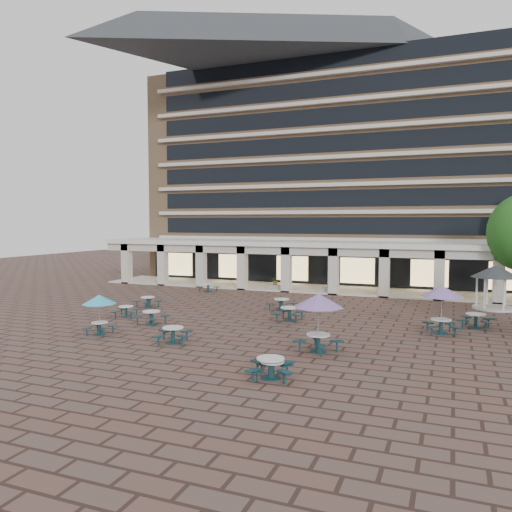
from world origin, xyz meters
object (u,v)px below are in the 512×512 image
object	(u,v)px
picnic_table_0	(151,316)
planter_right	(329,288)
picnic_table_1	(173,333)
gazebo	(496,276)
picnic_table_2	(271,366)
planter_left	(276,284)

from	to	relation	value
picnic_table_0	planter_right	xyz separation A→B (m)	(7.03, 16.72, -0.06)
picnic_table_0	picnic_table_1	world-z (taller)	picnic_table_1
planter_right	picnic_table_0	bearing A→B (deg)	-112.79
picnic_table_1	gazebo	world-z (taller)	gazebo
picnic_table_0	planter_right	size ratio (longest dim) A/B	1.33
picnic_table_2	planter_right	world-z (taller)	planter_right
picnic_table_2	planter_right	bearing A→B (deg)	84.41
picnic_table_1	planter_left	bearing A→B (deg)	75.47
picnic_table_1	gazebo	bearing A→B (deg)	27.70
picnic_table_1	planter_right	distance (m)	20.57
picnic_table_1	picnic_table_2	xyz separation A→B (m)	(6.63, -3.60, 0.01)
planter_left	planter_right	distance (m)	4.94
gazebo	picnic_table_0	bearing A→B (deg)	-145.70
picnic_table_0	gazebo	world-z (taller)	gazebo
gazebo	planter_left	xyz separation A→B (m)	(-17.65, 3.25, -1.78)
gazebo	planter_left	size ratio (longest dim) A/B	2.22
picnic_table_1	planter_right	xyz separation A→B (m)	(3.36, 20.30, -0.07)
picnic_table_2	gazebo	bearing A→B (deg)	52.04
gazebo	planter_right	bearing A→B (deg)	165.65
planter_left	planter_right	xyz separation A→B (m)	(4.94, 0.00, -0.13)
planter_right	picnic_table_1	bearing A→B (deg)	-99.41
picnic_table_2	picnic_table_1	bearing A→B (deg)	138.12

